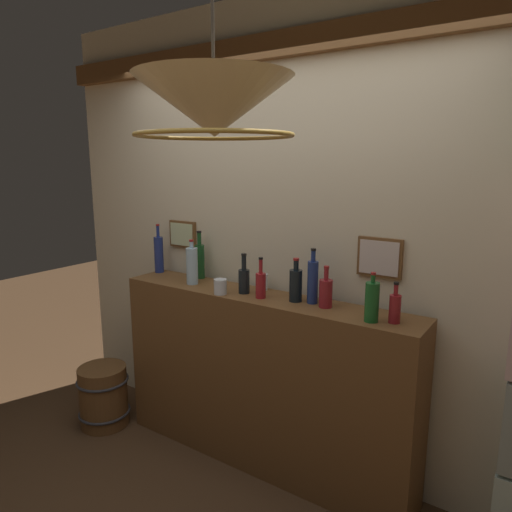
# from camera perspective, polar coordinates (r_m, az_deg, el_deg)

# --- Properties ---
(panelled_rear_partition) EXTENTS (3.61, 0.15, 2.84)m
(panelled_rear_partition) POSITION_cam_1_polar(r_m,az_deg,el_deg) (2.92, 3.19, 3.58)
(panelled_rear_partition) COLOR beige
(panelled_rear_partition) RESTS_ON ground
(bar_shelf_unit) EXTENTS (1.96, 0.32, 1.10)m
(bar_shelf_unit) POSITION_cam_1_polar(r_m,az_deg,el_deg) (3.01, 0.56, -14.94)
(bar_shelf_unit) COLOR brown
(bar_shelf_unit) RESTS_ON ground
(liquor_bottle_whiskey) EXTENTS (0.06, 0.06, 0.31)m
(liquor_bottle_whiskey) POSITION_cam_1_polar(r_m,az_deg,el_deg) (2.65, 6.93, -3.03)
(liquor_bottle_whiskey) COLOR navy
(liquor_bottle_whiskey) RESTS_ON bar_shelf_unit
(liquor_bottle_bourbon) EXTENTS (0.08, 0.08, 0.29)m
(liquor_bottle_bourbon) POSITION_cam_1_polar(r_m,az_deg,el_deg) (3.07, -7.81, -1.14)
(liquor_bottle_bourbon) COLOR #A9CCE1
(liquor_bottle_bourbon) RESTS_ON bar_shelf_unit
(liquor_bottle_vermouth) EXTENTS (0.07, 0.07, 0.25)m
(liquor_bottle_vermouth) POSITION_cam_1_polar(r_m,az_deg,el_deg) (2.68, 4.87, -3.47)
(liquor_bottle_vermouth) COLOR black
(liquor_bottle_vermouth) RESTS_ON bar_shelf_unit
(liquor_bottle_gin) EXTENTS (0.06, 0.06, 0.24)m
(liquor_bottle_gin) POSITION_cam_1_polar(r_m,az_deg,el_deg) (2.73, 0.58, -3.43)
(liquor_bottle_gin) COLOR maroon
(liquor_bottle_gin) RESTS_ON bar_shelf_unit
(liquor_bottle_sherry) EXTENTS (0.07, 0.07, 0.24)m
(liquor_bottle_sherry) POSITION_cam_1_polar(r_m,az_deg,el_deg) (2.83, -1.47, -2.84)
(liquor_bottle_sherry) COLOR black
(liquor_bottle_sherry) RESTS_ON bar_shelf_unit
(liquor_bottle_tequila) EXTENTS (0.07, 0.07, 0.23)m
(liquor_bottle_tequila) POSITION_cam_1_polar(r_m,az_deg,el_deg) (2.59, 8.50, -4.40)
(liquor_bottle_tequila) COLOR maroon
(liquor_bottle_tequila) RESTS_ON bar_shelf_unit
(liquor_bottle_amaro) EXTENTS (0.07, 0.07, 0.33)m
(liquor_bottle_amaro) POSITION_cam_1_polar(r_m,az_deg,el_deg) (3.21, -6.87, -0.47)
(liquor_bottle_amaro) COLOR #194A21
(liquor_bottle_amaro) RESTS_ON bar_shelf_unit
(liquor_bottle_mezcal) EXTENTS (0.07, 0.07, 0.25)m
(liquor_bottle_mezcal) POSITION_cam_1_polar(r_m,az_deg,el_deg) (2.41, 13.95, -5.42)
(liquor_bottle_mezcal) COLOR #175923
(liquor_bottle_mezcal) RESTS_ON bar_shelf_unit
(liquor_bottle_rum) EXTENTS (0.06, 0.06, 0.21)m
(liquor_bottle_rum) POSITION_cam_1_polar(r_m,az_deg,el_deg) (2.42, 16.57, -6.07)
(liquor_bottle_rum) COLOR maroon
(liquor_bottle_rum) RESTS_ON bar_shelf_unit
(liquor_bottle_port) EXTENTS (0.07, 0.07, 0.35)m
(liquor_bottle_port) POSITION_cam_1_polar(r_m,az_deg,el_deg) (3.42, -11.76, 0.28)
(liquor_bottle_port) COLOR navy
(liquor_bottle_port) RESTS_ON bar_shelf_unit
(glass_tumbler_rocks) EXTENTS (0.08, 0.08, 0.09)m
(glass_tumbler_rocks) POSITION_cam_1_polar(r_m,az_deg,el_deg) (2.83, -4.38, -3.74)
(glass_tumbler_rocks) COLOR silver
(glass_tumbler_rocks) RESTS_ON bar_shelf_unit
(glass_tumbler_highball) EXTENTS (0.06, 0.06, 0.10)m
(glass_tumbler_highball) POSITION_cam_1_polar(r_m,az_deg,el_deg) (2.91, 0.86, -3.17)
(glass_tumbler_highball) COLOR silver
(glass_tumbler_highball) RESTS_ON bar_shelf_unit
(pendant_lamp) EXTENTS (0.58, 0.58, 0.55)m
(pendant_lamp) POSITION_cam_1_polar(r_m,az_deg,el_deg) (1.75, -5.13, 17.46)
(pendant_lamp) COLOR beige
(wooden_barrel) EXTENTS (0.37, 0.37, 0.44)m
(wooden_barrel) POSITION_cam_1_polar(r_m,az_deg,el_deg) (3.70, -18.08, -15.90)
(wooden_barrel) COLOR brown
(wooden_barrel) RESTS_ON ground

